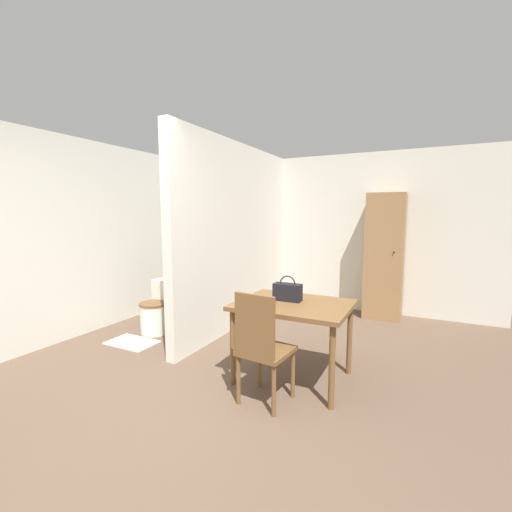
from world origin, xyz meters
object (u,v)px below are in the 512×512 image
handbag (287,292)px  toilet (158,310)px  wooden_chair (262,345)px  wooden_cabinet (384,256)px  dining_table (293,312)px

handbag → toilet: bearing=169.1°
wooden_chair → wooden_cabinet: size_ratio=0.51×
wooden_cabinet → toilet: bearing=-142.2°
dining_table → toilet: bearing=168.2°
dining_table → handbag: 0.20m
toilet → wooden_cabinet: wooden_cabinet is taller
toilet → handbag: 2.09m
wooden_chair → wooden_cabinet: bearing=84.2°
dining_table → wooden_chair: (-0.07, -0.54, -0.15)m
wooden_chair → handbag: size_ratio=3.58×
dining_table → wooden_cabinet: 2.51m
dining_table → wooden_chair: bearing=-97.6°
dining_table → wooden_cabinet: (0.53, 2.44, 0.28)m
wooden_chair → toilet: wooden_chair is taller
toilet → handbag: size_ratio=2.53×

